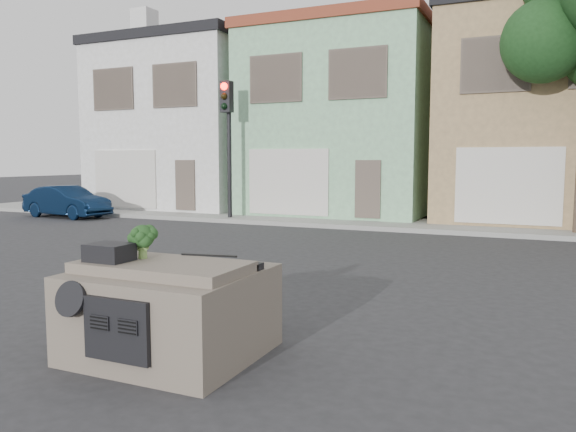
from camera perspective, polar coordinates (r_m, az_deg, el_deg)
The scene contains 11 objects.
ground_plane at distance 9.38m, azimuth -0.78°, elevation -8.23°, with size 120.00×120.00×0.00m, color #303033.
sidewalk at distance 19.26m, azimuth 12.49°, elevation -0.91°, with size 40.00×3.00×0.15m, color gray.
townhouse_white at distance 27.20m, azimuth -9.07°, elevation 8.87°, with size 7.20×8.20×7.55m, color white.
townhouse_mint at distance 23.95m, azimuth 6.33°, elevation 9.34°, with size 7.20×8.20×7.55m, color #8DC697.
townhouse_tan at distance 22.80m, azimuth 24.81°, elevation 9.03°, with size 7.20×8.20×7.55m, color tan.
navy_sedan at distance 23.72m, azimuth -21.49°, elevation -0.13°, with size 1.31×3.75×1.24m, color #091B37.
traffic_signal at distance 20.54m, azimuth -6.12°, elevation 6.52°, with size 0.40×0.40×5.10m, color black.
car_dashboard at distance 6.72m, azimuth -11.76°, elevation -9.08°, with size 2.00×1.80×1.12m, color #6F6356.
instrument_hump at distance 6.68m, azimuth -17.69°, elevation -3.54°, with size 0.48×0.38×0.20m, color black.
wiper_arm at distance 6.76m, azimuth -8.04°, elevation -3.98°, with size 0.70×0.03×0.02m, color black.
broccoli at distance 6.73m, azimuth -14.57°, elevation -2.50°, with size 0.33×0.33×0.40m, color #183615.
Camera 1 is at (3.83, -8.25, 2.27)m, focal length 35.00 mm.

